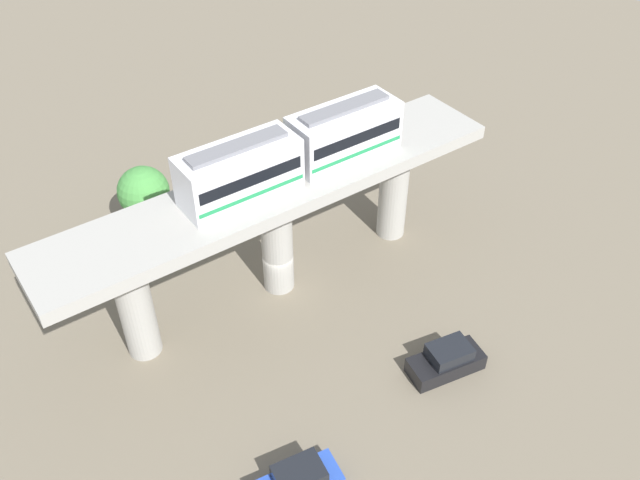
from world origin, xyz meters
TOP-DOWN VIEW (x-y plane):
  - ground_plane at (0.00, 0.00)m, footprint 120.00×120.00m
  - viaduct at (0.00, 0.00)m, footprint 5.20×28.00m
  - train at (0.00, 1.39)m, footprint 2.64×13.55m
  - parked_car_black at (11.05, 3.87)m, footprint 2.55×4.46m
  - tree_near_viaduct at (-9.40, -4.40)m, footprint 3.41×3.41m

SIDE VIEW (x-z plane):
  - ground_plane at x=0.00m, z-range 0.00..0.00m
  - parked_car_black at x=11.05m, z-range -0.14..1.62m
  - tree_near_viaduct at x=-9.40m, z-range 0.90..6.16m
  - viaduct at x=0.00m, z-range 1.98..9.90m
  - train at x=0.00m, z-range 7.83..11.07m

